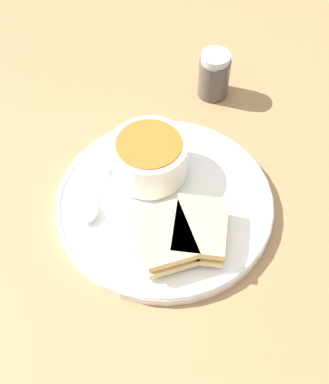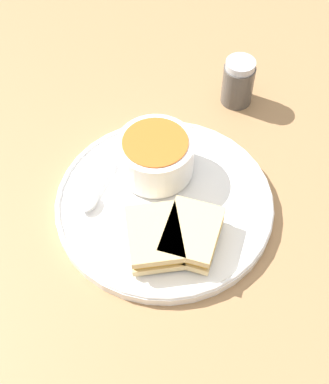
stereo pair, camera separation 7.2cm
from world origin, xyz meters
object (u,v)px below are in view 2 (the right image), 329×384
sandwich_half_near (154,237)px  salt_shaker (238,82)px  soup_bowl (155,155)px  spoon (91,199)px  sandwich_half_far (192,234)px

sandwich_half_near → salt_shaker: bearing=-162.2°
sandwich_half_near → salt_shaker: 0.31m
salt_shaker → soup_bowl: bearing=3.3°
spoon → sandwich_half_near: 0.11m
soup_bowl → spoon: size_ratio=1.05×
sandwich_half_far → spoon: bearing=-73.4°
soup_bowl → salt_shaker: bearing=-176.7°
sandwich_half_near → soup_bowl: bearing=-138.0°
spoon → sandwich_half_near: sandwich_half_near is taller
soup_bowl → sandwich_half_near: bearing=42.0°
soup_bowl → sandwich_half_near: 0.13m
sandwich_half_far → soup_bowl: bearing=-116.4°
spoon → sandwich_half_far: (-0.04, 0.14, 0.01)m
soup_bowl → sandwich_half_near: soup_bowl is taller
sandwich_half_far → salt_shaker: bearing=-154.0°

